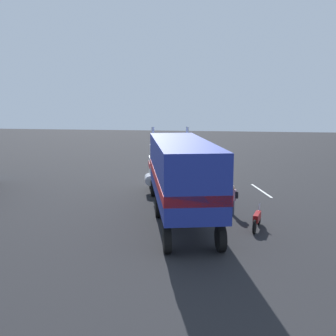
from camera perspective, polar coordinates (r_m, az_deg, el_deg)
ground_plane at (r=28.68m, az=0.31°, el=-2.90°), size 120.00×120.00×0.00m
lane_stripe_near at (r=25.17m, az=7.00°, el=-4.67°), size 4.26×1.42×0.01m
lane_stripe_mid at (r=28.71m, az=12.99°, el=-3.12°), size 4.29×1.29×0.01m
semi_truck at (r=21.32m, az=1.50°, el=-0.20°), size 14.31×6.13×4.50m
person_bystander at (r=22.04m, az=9.18°, el=-4.33°), size 0.34×0.45×1.63m
motorcycle at (r=19.96m, az=12.43°, el=-7.08°), size 2.09×0.50×1.12m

